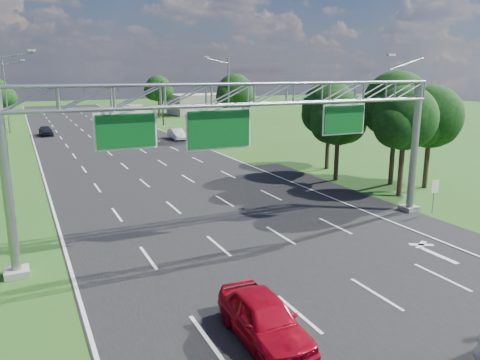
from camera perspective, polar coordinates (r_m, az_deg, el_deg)
ground at (r=41.26m, az=-10.33°, el=0.89°), size 220.00×220.00×0.00m
road at (r=41.26m, az=-10.33°, el=0.89°), size 18.00×180.00×0.02m
road_flare at (r=32.01m, az=15.75°, el=-2.96°), size 3.00×30.00×0.02m
sign_gantry at (r=23.62m, az=1.52°, el=8.98°), size 23.50×1.00×9.56m
regulatory_sign at (r=31.08m, az=22.63°, el=-1.09°), size 0.60×0.08×2.10m
traffic_signal at (r=76.20m, az=-12.05°, el=10.28°), size 12.21×0.24×7.00m
streetlight_l_near at (r=39.14m, az=-26.97°, el=7.30°), size 2.97×0.22×10.16m
streetlight_l_far at (r=74.08m, az=-26.51°, el=9.45°), size 2.97×0.22×10.16m
streetlight_r_mid at (r=53.65m, az=-1.60°, el=9.91°), size 2.97×0.22×10.16m
tree_cluster_right at (r=37.91m, az=16.40°, el=7.64°), size 9.91×14.60×8.68m
tree_verge_rd at (r=62.93m, az=-0.56°, el=10.44°), size 5.76×4.80×8.28m
tree_verge_re at (r=90.47m, az=-9.90°, el=10.79°), size 5.76×4.80×7.84m
building_right at (r=97.49m, az=-4.77°, el=9.21°), size 12.00×9.00×4.00m
red_coupe at (r=15.83m, az=2.98°, el=-16.52°), size 1.97×4.62×1.56m
car_queue_b at (r=82.28m, az=-16.00°, el=7.01°), size 1.88×3.89×1.07m
car_queue_c at (r=69.18m, az=-22.59°, el=5.55°), size 1.87×4.02×1.33m
car_queue_d at (r=60.95m, az=-7.71°, el=5.57°), size 1.48×4.23×1.39m
box_truck at (r=79.90m, az=-12.14°, el=7.70°), size 2.40×7.86×2.96m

